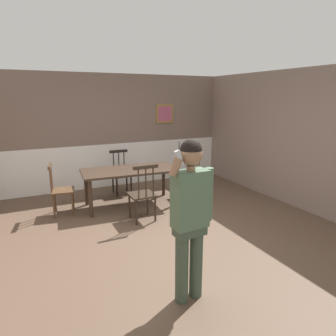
% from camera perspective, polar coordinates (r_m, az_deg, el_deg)
% --- Properties ---
extents(ground_plane, '(6.61, 6.61, 0.00)m').
position_cam_1_polar(ground_plane, '(4.84, -1.35, -12.62)').
color(ground_plane, brown).
extents(room_back_partition, '(5.94, 0.17, 2.65)m').
position_cam_1_polar(room_back_partition, '(7.24, -11.37, 6.48)').
color(room_back_partition, '#756056').
rests_on(room_back_partition, ground_plane).
extents(room_right_partition, '(0.13, 6.00, 2.65)m').
position_cam_1_polar(room_right_partition, '(6.24, 24.38, 4.89)').
color(room_right_partition, gray).
rests_on(room_right_partition, ground_plane).
extents(dining_table, '(1.92, 1.01, 0.74)m').
position_cam_1_polar(dining_table, '(5.91, -7.24, -1.03)').
color(dining_table, '#38281E').
rests_on(dining_table, ground_plane).
extents(chair_near_window, '(0.47, 0.47, 1.02)m').
position_cam_1_polar(chair_near_window, '(6.39, 4.31, -1.47)').
color(chair_near_window, '#513823').
rests_on(chair_near_window, ground_plane).
extents(chair_by_doorway, '(0.44, 0.44, 1.03)m').
position_cam_1_polar(chair_by_doorway, '(5.20, -4.86, -4.94)').
color(chair_by_doorway, '#2D2319').
rests_on(chair_by_doorway, ground_plane).
extents(chair_at_table_head, '(0.46, 0.46, 0.96)m').
position_cam_1_polar(chair_at_table_head, '(5.80, -19.89, -3.95)').
color(chair_at_table_head, '#513823').
rests_on(chair_at_table_head, ground_plane).
extents(chair_opposite_corner, '(0.41, 0.41, 0.97)m').
position_cam_1_polar(chair_opposite_corner, '(6.74, -8.97, -1.02)').
color(chair_opposite_corner, black).
rests_on(chair_opposite_corner, ground_plane).
extents(person_figure, '(0.53, 0.23, 1.74)m').
position_cam_1_polar(person_figure, '(3.05, 4.35, -8.31)').
color(person_figure, '#3A493A').
rests_on(person_figure, ground_plane).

